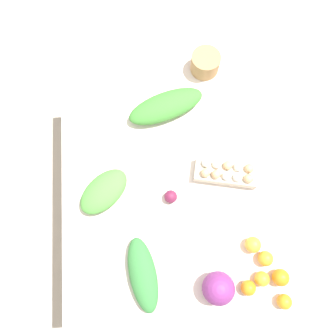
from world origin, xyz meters
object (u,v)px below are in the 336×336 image
Objects in this scene: greens_bunch_chard at (104,191)px; orange_3 at (284,302)px; orange_2 at (281,277)px; orange_4 at (265,259)px; egg_carton at (226,172)px; orange_1 at (253,245)px; greens_bunch_dandelion at (143,274)px; orange_5 at (248,288)px; cabbage_purple at (218,288)px; paper_bag at (205,63)px; greens_bunch_beet_tops at (166,106)px; beet_root at (171,197)px; orange_0 at (262,279)px.

orange_3 is (-0.55, -0.76, -0.01)m from greens_bunch_chard.
greens_bunch_chard is 0.88m from orange_2.
orange_2 is 1.10× the size of orange_4.
egg_carton reaches higher than orange_1.
greens_bunch_dandelion is at bearing 91.94° from orange_4.
orange_5 is at bearing -74.31° from egg_carton.
orange_2 is (-0.07, -0.60, -0.00)m from greens_bunch_dandelion.
orange_2 is at bearing -86.55° from cabbage_purple.
paper_bag reaches higher than orange_1.
greens_bunch_beet_tops is 0.81m from greens_bunch_dandelion.
beet_root is 0.90× the size of orange_4.
cabbage_purple reaches higher than greens_bunch_dandelion.
greens_bunch_dandelion is at bearing 155.21° from beet_root.
greens_bunch_chard is (0.47, 0.48, -0.03)m from cabbage_purple.
egg_carton reaches higher than orange_0.
beet_root is 0.60m from orange_2.
cabbage_purple is 1.10m from paper_bag.
beet_root is (-0.05, -0.31, -0.01)m from greens_bunch_chard.
egg_carton is 4.69× the size of orange_5.
beet_root is (0.42, 0.16, -0.04)m from cabbage_purple.
greens_bunch_chard is 4.01× the size of orange_3.
greens_bunch_beet_tops is 5.72× the size of orange_4.
egg_carton is 4.17× the size of orange_2.
orange_2 is at bearing -148.76° from orange_4.
greens_bunch_beet_tops reaches higher than orange_5.
greens_bunch_dandelion reaches higher than beet_root.
beet_root is at bearing -148.79° from egg_carton.
orange_5 is at bearing -177.02° from paper_bag.
greens_bunch_dandelion is 4.47× the size of orange_1.
orange_0 and orange_5 have the same top height.
orange_5 is at bearing 101.81° from orange_2.
cabbage_purple is at bearing 84.24° from orange_5.
orange_0 is at bearing -97.16° from greens_bunch_dandelion.
orange_2 is at bearing 0.02° from orange_3.
greens_bunch_chard is 0.32m from beet_root.
orange_1 reaches higher than orange_0.
paper_bag is 2.24× the size of orange_5.
greens_bunch_chard reaches higher than greens_bunch_dandelion.
orange_1 is 1.06× the size of orange_4.
greens_bunch_beet_tops is 1.50× the size of greens_bunch_chard.
beet_root is at bearing 34.67° from orange_5.
greens_bunch_beet_tops is 5.38× the size of orange_1.
egg_carton reaches higher than greens_bunch_beet_tops.
cabbage_purple reaches higher than orange_5.
greens_bunch_beet_tops is 6.02× the size of orange_3.
cabbage_purple is 0.26m from orange_4.
paper_bag is 0.84m from greens_bunch_chard.
orange_2 is 0.10m from orange_3.
orange_0 is (-0.49, -0.09, -0.01)m from egg_carton.
orange_1 is at bearing -47.88° from cabbage_purple.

